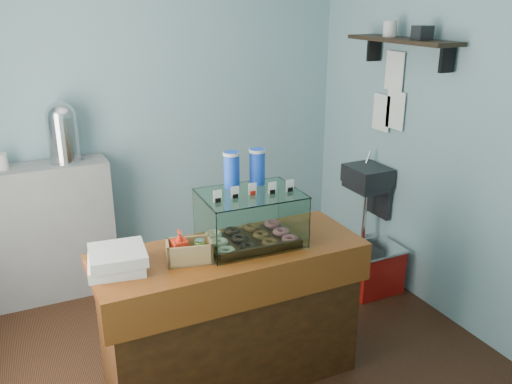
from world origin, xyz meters
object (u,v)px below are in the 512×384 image
display_case (249,213)px  red_cooler (373,269)px  counter (231,315)px  coffee_urn (63,131)px

display_case → red_cooler: display_case is taller
display_case → counter: bearing=-154.6°
counter → red_cooler: 1.58m
display_case → coffee_urn: (-0.85, 1.51, 0.27)m
counter → coffee_urn: bearing=113.8°
counter → coffee_urn: size_ratio=3.43×
counter → coffee_urn: coffee_urn is taller
display_case → red_cooler: bearing=20.4°
display_case → red_cooler: size_ratio=1.35×
counter → coffee_urn: (-0.70, 1.58, 0.89)m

